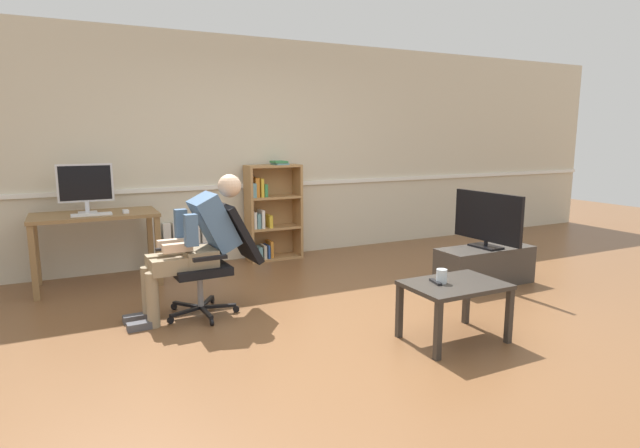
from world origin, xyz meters
The scene contains 15 objects.
ground_plane centered at (0.00, 0.00, 0.00)m, with size 18.00×18.00×0.00m, color brown.
back_wall centered at (0.00, 2.65, 1.35)m, with size 12.00×0.13×2.70m.
computer_desk centered at (-1.76, 2.15, 0.65)m, with size 1.21×0.64×0.76m.
imac_monitor centered at (-1.82, 2.23, 1.04)m, with size 0.53×0.14×0.50m.
keyboard centered at (-1.80, 2.01, 0.77)m, with size 0.38×0.12×0.02m, color white.
computer_mouse centered at (-1.48, 2.03, 0.77)m, with size 0.06×0.10×0.03m, color white.
bookshelf centered at (0.25, 2.44, 0.59)m, with size 0.68×0.29×1.23m.
radiator centered at (-0.77, 2.54, 0.27)m, with size 0.76×0.08×0.53m.
office_chair centered at (-0.87, 0.81, 0.52)m, with size 0.84×0.62×0.96m.
person_seated centered at (-1.05, 0.80, 0.65)m, with size 1.03×0.40×1.21m.
tv_stand centered at (1.85, 0.40, 0.20)m, with size 1.04×0.40×0.39m.
tv_screen centered at (1.85, 0.40, 0.69)m, with size 0.22×0.86×0.57m.
coffee_table centered at (0.55, -0.61, 0.39)m, with size 0.73×0.52×0.45m.
drinking_glass centered at (0.46, -0.56, 0.50)m, with size 0.08×0.08×0.11m, color silver.
spare_remote centered at (0.42, -0.54, 0.46)m, with size 0.04×0.15×0.02m, color black.
Camera 1 is at (-1.99, -3.44, 1.54)m, focal length 28.58 mm.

